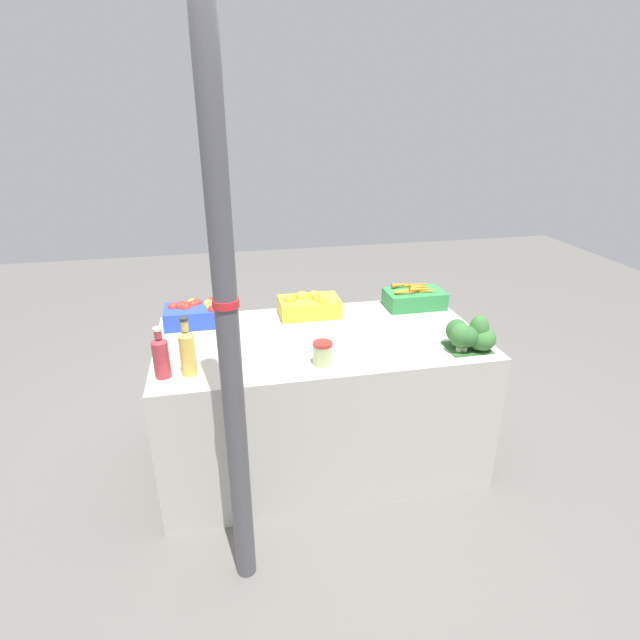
{
  "coord_description": "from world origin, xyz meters",
  "views": [
    {
      "loc": [
        -0.52,
        -2.5,
        2.0
      ],
      "look_at": [
        0.0,
        0.0,
        0.92
      ],
      "focal_mm": 28.0,
      "sensor_mm": 36.0,
      "label": 1
    }
  ],
  "objects_px": {
    "carrot_crate": "(414,298)",
    "juice_bottle_ruby": "(161,356)",
    "support_pole": "(228,331)",
    "pickle_jar": "(323,353)",
    "broccoli_pile": "(470,335)",
    "juice_bottle_golden": "(187,351)",
    "apple_crate": "(196,313)",
    "orange_crate": "(308,305)"
  },
  "relations": [
    {
      "from": "carrot_crate",
      "to": "juice_bottle_ruby",
      "type": "xyz_separation_m",
      "value": [
        -1.52,
        -0.62,
        0.05
      ]
    },
    {
      "from": "support_pole",
      "to": "pickle_jar",
      "type": "xyz_separation_m",
      "value": [
        0.46,
        0.43,
        -0.35
      ]
    },
    {
      "from": "support_pole",
      "to": "broccoli_pile",
      "type": "relative_size",
      "value": 9.88
    },
    {
      "from": "support_pole",
      "to": "carrot_crate",
      "type": "bearing_deg",
      "value": 42.09
    },
    {
      "from": "juice_bottle_golden",
      "to": "support_pole",
      "type": "bearing_deg",
      "value": -67.31
    },
    {
      "from": "apple_crate",
      "to": "carrot_crate",
      "type": "height_order",
      "value": "carrot_crate"
    },
    {
      "from": "carrot_crate",
      "to": "juice_bottle_golden",
      "type": "height_order",
      "value": "juice_bottle_golden"
    },
    {
      "from": "broccoli_pile",
      "to": "juice_bottle_ruby",
      "type": "bearing_deg",
      "value": 178.61
    },
    {
      "from": "support_pole",
      "to": "juice_bottle_golden",
      "type": "bearing_deg",
      "value": 112.69
    },
    {
      "from": "carrot_crate",
      "to": "juice_bottle_golden",
      "type": "bearing_deg",
      "value": -155.97
    },
    {
      "from": "apple_crate",
      "to": "juice_bottle_ruby",
      "type": "bearing_deg",
      "value": -103.22
    },
    {
      "from": "carrot_crate",
      "to": "broccoli_pile",
      "type": "relative_size",
      "value": 1.48
    },
    {
      "from": "support_pole",
      "to": "pickle_jar",
      "type": "height_order",
      "value": "support_pole"
    },
    {
      "from": "orange_crate",
      "to": "broccoli_pile",
      "type": "xyz_separation_m",
      "value": [
        0.74,
        -0.66,
        0.02
      ]
    },
    {
      "from": "support_pole",
      "to": "juice_bottle_ruby",
      "type": "xyz_separation_m",
      "value": [
        -0.32,
        0.46,
        -0.3
      ]
    },
    {
      "from": "apple_crate",
      "to": "juice_bottle_golden",
      "type": "relative_size",
      "value": 1.25
    },
    {
      "from": "carrot_crate",
      "to": "juice_bottle_ruby",
      "type": "relative_size",
      "value": 1.44
    },
    {
      "from": "apple_crate",
      "to": "juice_bottle_ruby",
      "type": "distance_m",
      "value": 0.64
    },
    {
      "from": "orange_crate",
      "to": "carrot_crate",
      "type": "distance_m",
      "value": 0.7
    },
    {
      "from": "apple_crate",
      "to": "carrot_crate",
      "type": "distance_m",
      "value": 1.37
    },
    {
      "from": "support_pole",
      "to": "juice_bottle_golden",
      "type": "relative_size",
      "value": 8.37
    },
    {
      "from": "orange_crate",
      "to": "juice_bottle_ruby",
      "type": "relative_size",
      "value": 1.44
    },
    {
      "from": "pickle_jar",
      "to": "apple_crate",
      "type": "bearing_deg",
      "value": 133.58
    },
    {
      "from": "pickle_jar",
      "to": "juice_bottle_golden",
      "type": "bearing_deg",
      "value": 177.28
    },
    {
      "from": "apple_crate",
      "to": "broccoli_pile",
      "type": "height_order",
      "value": "broccoli_pile"
    },
    {
      "from": "broccoli_pile",
      "to": "juice_bottle_golden",
      "type": "height_order",
      "value": "juice_bottle_golden"
    },
    {
      "from": "orange_crate",
      "to": "juice_bottle_golden",
      "type": "height_order",
      "value": "juice_bottle_golden"
    },
    {
      "from": "carrot_crate",
      "to": "pickle_jar",
      "type": "xyz_separation_m",
      "value": [
        -0.74,
        -0.65,
        0.0
      ]
    },
    {
      "from": "juice_bottle_golden",
      "to": "orange_crate",
      "type": "bearing_deg",
      "value": 41.77
    },
    {
      "from": "broccoli_pile",
      "to": "juice_bottle_ruby",
      "type": "distance_m",
      "value": 1.56
    },
    {
      "from": "apple_crate",
      "to": "pickle_jar",
      "type": "bearing_deg",
      "value": -46.42
    },
    {
      "from": "juice_bottle_golden",
      "to": "carrot_crate",
      "type": "bearing_deg",
      "value": 24.03
    },
    {
      "from": "support_pole",
      "to": "broccoli_pile",
      "type": "height_order",
      "value": "support_pole"
    },
    {
      "from": "carrot_crate",
      "to": "broccoli_pile",
      "type": "bearing_deg",
      "value": -86.08
    },
    {
      "from": "pickle_jar",
      "to": "broccoli_pile",
      "type": "bearing_deg",
      "value": -0.5
    },
    {
      "from": "support_pole",
      "to": "apple_crate",
      "type": "bearing_deg",
      "value": 98.83
    },
    {
      "from": "apple_crate",
      "to": "orange_crate",
      "type": "bearing_deg",
      "value": -0.31
    },
    {
      "from": "support_pole",
      "to": "apple_crate",
      "type": "xyz_separation_m",
      "value": [
        -0.17,
        1.09,
        -0.35
      ]
    },
    {
      "from": "apple_crate",
      "to": "orange_crate",
      "type": "height_order",
      "value": "orange_crate"
    },
    {
      "from": "juice_bottle_ruby",
      "to": "pickle_jar",
      "type": "height_order",
      "value": "juice_bottle_ruby"
    },
    {
      "from": "carrot_crate",
      "to": "pickle_jar",
      "type": "bearing_deg",
      "value": -138.76
    },
    {
      "from": "support_pole",
      "to": "carrot_crate",
      "type": "xyz_separation_m",
      "value": [
        1.2,
        1.08,
        -0.35
      ]
    }
  ]
}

